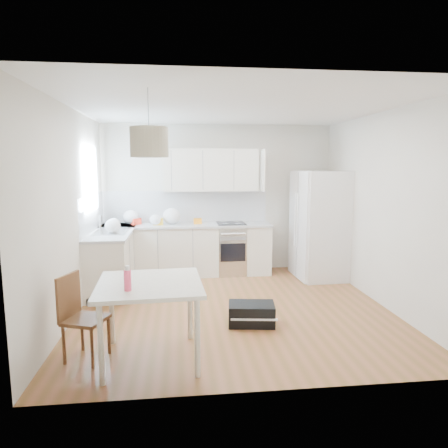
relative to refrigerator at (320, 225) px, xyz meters
name	(u,v)px	position (x,y,z in m)	size (l,w,h in m)	color
floor	(233,307)	(-1.72, -1.37, -0.93)	(4.20, 4.20, 0.00)	brown
ceiling	(234,107)	(-1.72, -1.37, 1.77)	(4.20, 4.20, 0.00)	white
wall_back	(218,199)	(-1.72, 0.73, 0.42)	(4.20, 4.20, 0.00)	beige
wall_left	(72,213)	(-3.82, -1.37, 0.42)	(4.20, 4.20, 0.00)	beige
wall_right	(382,209)	(0.38, -1.37, 0.42)	(4.20, 4.20, 0.00)	beige
window_glassblock	(91,179)	(-3.80, -0.22, 0.82)	(0.02, 1.00, 1.00)	#BFE0F9
cabinets_back	(187,250)	(-2.32, 0.43, -0.49)	(3.00, 0.60, 0.88)	silver
cabinets_left	(113,260)	(-3.52, -0.17, -0.49)	(0.60, 1.80, 0.88)	silver
counter_back	(186,225)	(-2.32, 0.43, -0.03)	(3.02, 0.64, 0.04)	#A8A9AC
counter_left	(112,232)	(-3.52, -0.17, -0.03)	(0.64, 1.82, 0.04)	#A8A9AC
backsplash_back	(186,206)	(-2.32, 0.73, 0.28)	(3.00, 0.01, 0.58)	white
backsplash_left	(92,213)	(-3.81, -0.17, 0.28)	(0.01, 1.80, 0.58)	white
upper_cabinets	(211,170)	(-1.87, 0.57, 0.94)	(1.70, 0.32, 0.75)	silver
range_oven	(231,249)	(-1.52, 0.43, -0.49)	(0.50, 0.61, 0.88)	silver
sink	(112,232)	(-3.52, -0.22, -0.02)	(0.50, 0.80, 0.16)	silver
refrigerator	(320,225)	(0.00, 0.00, 0.00)	(0.89, 0.93, 1.87)	white
dining_table	(150,291)	(-2.75, -2.75, -0.22)	(1.07, 1.07, 0.80)	beige
dining_chair	(86,318)	(-3.39, -2.68, -0.50)	(0.37, 0.37, 0.88)	#452414
drink_bottle	(128,278)	(-2.93, -3.00, -0.01)	(0.07, 0.07, 0.23)	#F54466
gym_bag	(251,314)	(-1.57, -1.97, -0.80)	(0.56, 0.37, 0.26)	black
pendant_lamp	(149,142)	(-2.72, -2.60, 1.25)	(0.37, 0.37, 0.29)	#B6AA8C
grocery_bag_a	(131,217)	(-3.29, 0.53, 0.11)	(0.28, 0.24, 0.25)	white
grocery_bag_b	(156,220)	(-2.86, 0.38, 0.08)	(0.21, 0.18, 0.19)	white
grocery_bag_c	(172,216)	(-2.57, 0.47, 0.13)	(0.32, 0.27, 0.29)	white
grocery_bag_d	(114,224)	(-3.51, 0.00, 0.08)	(0.20, 0.17, 0.18)	white
grocery_bag_e	(113,226)	(-3.47, -0.37, 0.10)	(0.24, 0.21, 0.22)	white
snack_orange	(198,221)	(-2.11, 0.45, 0.04)	(0.15, 0.09, 0.10)	orange
snack_yellow	(158,222)	(-2.81, 0.40, 0.05)	(0.17, 0.11, 0.12)	gold
snack_red	(136,221)	(-3.21, 0.49, 0.04)	(0.16, 0.10, 0.11)	red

